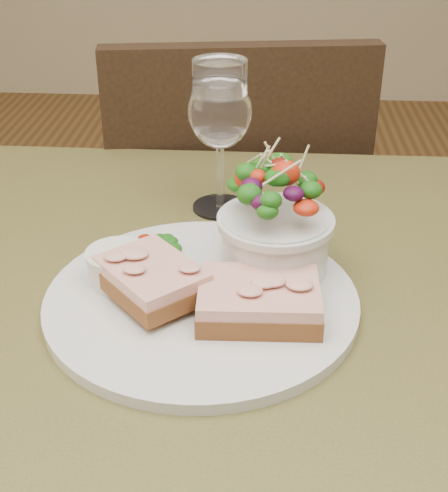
# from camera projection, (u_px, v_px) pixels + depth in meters

# --- Properties ---
(cafe_table) EXTENTS (0.80, 0.80, 0.75)m
(cafe_table) POSITION_uv_depth(u_px,v_px,m) (227.00, 380.00, 0.74)
(cafe_table) COLOR #413B1B
(cafe_table) RESTS_ON ground
(chair_far) EXTENTS (0.47, 0.47, 0.90)m
(chair_far) POSITION_uv_depth(u_px,v_px,m) (230.00, 315.00, 1.45)
(chair_far) COLOR black
(chair_far) RESTS_ON ground
(dinner_plate) EXTENTS (0.31, 0.31, 0.01)m
(dinner_plate) POSITION_uv_depth(u_px,v_px,m) (202.00, 300.00, 0.68)
(dinner_plate) COLOR silver
(dinner_plate) RESTS_ON cafe_table
(sandwich_front) EXTENTS (0.12, 0.09, 0.03)m
(sandwich_front) POSITION_uv_depth(u_px,v_px,m) (259.00, 300.00, 0.64)
(sandwich_front) COLOR #4C2B14
(sandwich_front) RESTS_ON dinner_plate
(sandwich_back) EXTENTS (0.13, 0.13, 0.03)m
(sandwich_back) POSITION_uv_depth(u_px,v_px,m) (152.00, 279.00, 0.66)
(sandwich_back) COLOR #4C2B14
(sandwich_back) RESTS_ON dinner_plate
(ramekin) EXTENTS (0.06, 0.06, 0.04)m
(ramekin) POSITION_uv_depth(u_px,v_px,m) (118.00, 265.00, 0.69)
(ramekin) COLOR silver
(ramekin) RESTS_ON dinner_plate
(salad_bowl) EXTENTS (0.11, 0.11, 0.13)m
(salad_bowl) POSITION_uv_depth(u_px,v_px,m) (276.00, 218.00, 0.70)
(salad_bowl) COLOR silver
(salad_bowl) RESTS_ON dinner_plate
(garnish) EXTENTS (0.05, 0.04, 0.02)m
(garnish) POSITION_uv_depth(u_px,v_px,m) (155.00, 244.00, 0.75)
(garnish) COLOR #11390A
(garnish) RESTS_ON dinner_plate
(wine_glass) EXTENTS (0.08, 0.08, 0.18)m
(wine_glass) POSITION_uv_depth(u_px,v_px,m) (220.00, 115.00, 0.81)
(wine_glass) COLOR white
(wine_glass) RESTS_ON cafe_table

